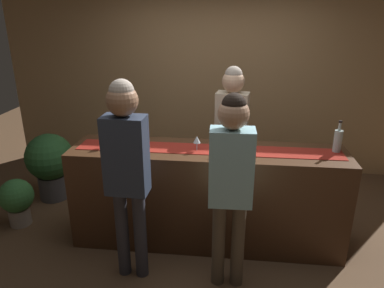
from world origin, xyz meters
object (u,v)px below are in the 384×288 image
wine_bottle_clear (338,141)px  potted_plant_small (17,199)px  customer_sipping (231,175)px  customer_browsing (126,161)px  wine_glass_mid_counter (103,138)px  bartender (232,126)px  wine_bottle_green (236,137)px  wine_glass_near_customer (197,140)px  potted_plant_tall (50,162)px  wine_bottle_amber (138,137)px

wine_bottle_clear → potted_plant_small: wine_bottle_clear is taller
customer_sipping → customer_browsing: (-0.83, 0.02, 0.06)m
wine_glass_mid_counter → bartender: bartender is taller
customer_sipping → wine_bottle_green: bearing=85.2°
wine_bottle_clear → wine_glass_mid_counter: size_ratio=2.10×
wine_glass_near_customer → potted_plant_tall: size_ratio=0.17×
wine_bottle_green → potted_plant_tall: 2.40m
wine_glass_near_customer → wine_glass_mid_counter: 0.89m
customer_browsing → wine_glass_near_customer: bearing=49.6°
wine_glass_near_customer → potted_plant_small: size_ratio=0.27×
potted_plant_tall → potted_plant_small: potted_plant_tall is taller
wine_bottle_green → potted_plant_tall: size_ratio=0.36×
wine_bottle_amber → potted_plant_tall: 1.63m
customer_sipping → bartender: bearing=89.0°
wine_bottle_amber → potted_plant_tall: bearing=151.4°
wine_bottle_green → customer_sipping: customer_sipping is taller
wine_bottle_clear → potted_plant_tall: bearing=169.3°
customer_sipping → potted_plant_small: bearing=162.5°
wine_bottle_green → wine_bottle_amber: size_ratio=1.00×
wine_bottle_amber → potted_plant_small: 1.62m
wine_bottle_clear → wine_glass_mid_counter: (-2.17, -0.14, -0.01)m
wine_bottle_amber → customer_browsing: bearing=-85.8°
wine_bottle_clear → wine_bottle_amber: size_ratio=1.00×
bartender → customer_sipping: bearing=99.3°
potted_plant_small → wine_bottle_clear: bearing=0.5°
wine_bottle_amber → wine_glass_near_customer: 0.55m
wine_glass_mid_counter → customer_browsing: 0.64m
wine_bottle_clear → bartender: (-0.97, 0.51, -0.06)m
wine_glass_near_customer → wine_glass_mid_counter: size_ratio=1.00×
bartender → wine_bottle_green: bearing=104.0°
potted_plant_small → potted_plant_tall: bearing=82.0°
wine_bottle_green → potted_plant_tall: wine_bottle_green is taller
wine_bottle_clear → wine_bottle_amber: bearing=-176.2°
potted_plant_tall → potted_plant_small: (-0.09, -0.63, -0.17)m
bartender → customer_sipping: (0.01, -1.20, -0.01)m
customer_browsing → wine_bottle_green: bearing=38.8°
wine_glass_mid_counter → customer_sipping: size_ratio=0.09×
wine_bottle_green → wine_glass_mid_counter: size_ratio=2.10×
customer_browsing → wine_bottle_amber: bearing=96.6°
wine_glass_near_customer → customer_sipping: bearing=-60.6°
bartender → wine_glass_near_customer: bearing=71.9°
customer_browsing → potted_plant_small: (-1.45, 0.64, -0.78)m
wine_glass_mid_counter → customer_browsing: customer_browsing is taller
wine_bottle_amber → customer_browsing: (0.04, -0.54, -0.01)m
wine_bottle_clear → potted_plant_small: size_ratio=0.57×
wine_bottle_green → wine_glass_near_customer: wine_bottle_green is taller
wine_bottle_clear → wine_glass_mid_counter: wine_bottle_clear is taller
wine_bottle_amber → wine_glass_near_customer: size_ratio=2.10×
wine_glass_mid_counter → potted_plant_tall: bearing=143.2°
customer_sipping → potted_plant_small: customer_sipping is taller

